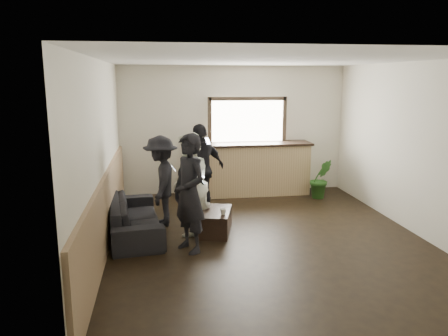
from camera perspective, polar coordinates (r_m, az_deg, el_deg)
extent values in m
cube|color=black|center=(7.20, 5.34, -8.96)|extent=(5.00, 6.00, 0.01)
cube|color=silver|center=(6.75, 5.80, 13.91)|extent=(5.00, 6.00, 0.01)
cube|color=silver|center=(9.74, 1.25, 4.99)|extent=(5.00, 0.01, 2.80)
cube|color=silver|center=(4.06, 15.95, -4.90)|extent=(5.00, 0.01, 2.80)
cube|color=silver|center=(6.68, -15.72, 1.50)|extent=(0.01, 6.00, 2.80)
cube|color=silver|center=(7.83, 23.62, 2.39)|extent=(0.01, 6.00, 2.80)
cube|color=#9D7C58|center=(6.87, -15.08, -5.48)|extent=(0.06, 5.90, 1.10)
cube|color=tan|center=(9.63, 3.31, -0.23)|extent=(2.60, 0.60, 1.10)
cube|color=black|center=(9.52, 3.35, 3.15)|extent=(2.70, 0.68, 0.05)
cube|color=white|center=(9.74, 3.04, 6.16)|extent=(1.60, 0.06, 0.90)
cube|color=#3F3326|center=(9.67, 3.11, 9.03)|extent=(1.72, 0.08, 0.08)
cube|color=#3F3326|center=(9.57, -1.88, 6.08)|extent=(0.08, 0.08, 1.06)
cube|color=#3F3326|center=(9.91, 7.87, 6.17)|extent=(0.08, 0.08, 1.06)
imported|color=black|center=(7.36, -11.59, -6.27)|extent=(1.00, 2.08, 0.58)
cube|color=black|center=(7.32, -1.09, -7.00)|extent=(0.66, 0.93, 0.38)
imported|color=silver|center=(7.38, -2.22, -4.93)|extent=(0.12, 0.12, 0.09)
imported|color=silver|center=(7.05, -0.11, -5.72)|extent=(0.12, 0.12, 0.09)
imported|color=#2D6623|center=(9.54, 12.52, -1.38)|extent=(0.48, 0.39, 0.84)
imported|color=black|center=(6.39, -4.54, -3.34)|extent=(0.69, 0.77, 1.76)
cube|color=black|center=(6.47, -2.97, -1.71)|extent=(0.12, 0.11, 0.12)
cube|color=silver|center=(6.47, -2.96, -1.69)|extent=(0.10, 0.09, 0.11)
imported|color=white|center=(7.11, -4.60, -2.13)|extent=(0.90, 1.00, 1.68)
cube|color=black|center=(7.00, -2.92, -0.81)|extent=(0.11, 0.10, 0.12)
cube|color=silver|center=(6.99, -2.91, -0.79)|extent=(0.09, 0.09, 0.11)
imported|color=black|center=(7.61, -8.21, -1.70)|extent=(0.66, 1.06, 1.57)
cube|color=black|center=(7.55, -6.60, -0.04)|extent=(0.10, 0.08, 0.12)
cube|color=silver|center=(7.54, -6.59, -0.02)|extent=(0.08, 0.07, 0.11)
imported|color=black|center=(8.21, -2.98, -0.15)|extent=(1.08, 0.84, 1.70)
cube|color=black|center=(7.93, -2.14, 3.53)|extent=(0.11, 0.11, 0.12)
cube|color=silver|center=(7.93, -2.14, 3.55)|extent=(0.09, 0.10, 0.11)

